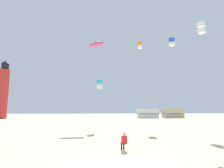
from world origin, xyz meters
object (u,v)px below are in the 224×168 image
object	(u,v)px
kite_tube_rainbow	(97,44)
rv_van_white	(148,113)
kite_box_blue	(172,42)
kite_flyer_standing	(124,141)
kite_box_cyan	(100,84)
kite_box_white	(201,28)
lighthouse_distant	(3,91)
rv_van_tan	(173,113)
kite_box_orange	(140,45)

from	to	relation	value
kite_tube_rainbow	rv_van_white	distance (m)	31.35
kite_tube_rainbow	kite_box_blue	distance (m)	12.70
kite_flyer_standing	kite_box_cyan	size ratio (longest dim) A/B	0.17
kite_flyer_standing	kite_box_white	xyz separation A→B (m)	(8.83, 4.22, 10.31)
lighthouse_distant	rv_van_tan	bearing A→B (deg)	0.14
kite_box_blue	kite_box_white	bearing A→B (deg)	-92.32
rv_van_white	rv_van_tan	distance (m)	7.88
kite_box_cyan	kite_flyer_standing	bearing A→B (deg)	-84.19
kite_flyer_standing	kite_box_orange	size ratio (longest dim) A/B	0.08
kite_flyer_standing	rv_van_tan	world-z (taller)	rv_van_tan
rv_van_tan	kite_flyer_standing	bearing A→B (deg)	-121.53
kite_flyer_standing	kite_box_white	size ratio (longest dim) A/B	0.10
lighthouse_distant	rv_van_tan	size ratio (longest dim) A/B	2.56
kite_box_orange	kite_box_blue	world-z (taller)	kite_box_orange
kite_box_orange	kite_box_white	size ratio (longest dim) A/B	1.25
rv_van_white	kite_box_white	bearing A→B (deg)	-97.13
kite_box_white	kite_box_blue	distance (m)	7.68
kite_tube_rainbow	rv_van_white	xyz separation A→B (m)	(16.12, 23.73, -12.64)
lighthouse_distant	kite_box_blue	bearing A→B (deg)	-38.81
kite_box_orange	kite_flyer_standing	bearing A→B (deg)	-108.67
rv_van_white	rv_van_tan	size ratio (longest dim) A/B	0.99
kite_flyer_standing	lighthouse_distant	size ratio (longest dim) A/B	0.07
kite_box_cyan	kite_box_orange	xyz separation A→B (m)	(7.13, 4.86, 7.66)
kite_flyer_standing	kite_tube_rainbow	xyz separation A→B (m)	(-1.70, 18.15, 13.42)
kite_flyer_standing	kite_tube_rainbow	world-z (taller)	kite_tube_rainbow
kite_box_orange	kite_box_white	xyz separation A→B (m)	(2.97, -13.14, -2.84)
kite_box_white	rv_van_white	size ratio (longest dim) A/B	1.77
lighthouse_distant	kite_flyer_standing	bearing A→B (deg)	-56.14
kite_flyer_standing	rv_van_white	distance (m)	44.30
kite_box_blue	rv_van_tan	distance (m)	34.43
rv_van_tan	kite_box_white	bearing A→B (deg)	-113.15
kite_box_cyan	kite_box_blue	bearing A→B (deg)	-4.00
kite_box_blue	lighthouse_distant	xyz separation A→B (m)	(-37.00, 29.76, -4.49)
kite_box_white	kite_tube_rainbow	bearing A→B (deg)	127.08
kite_box_orange	kite_box_cyan	bearing A→B (deg)	-145.75
kite_box_blue	rv_van_tan	xyz separation A→B (m)	(13.16, 29.88, -10.94)
kite_flyer_standing	kite_box_cyan	xyz separation A→B (m)	(-1.27, 12.49, 5.49)
kite_box_cyan	lighthouse_distant	xyz separation A→B (m)	(-26.59, 29.03, 1.73)
kite_box_white	kite_tube_rainbow	distance (m)	17.74
kite_flyer_standing	kite_tube_rainbow	size ratio (longest dim) A/B	0.08
kite_flyer_standing	kite_box_cyan	bearing A→B (deg)	-94.84
kite_flyer_standing	kite_box_blue	distance (m)	18.95
kite_box_orange	rv_van_tan	distance (m)	31.83
kite_flyer_standing	rv_van_tan	bearing A→B (deg)	-128.81
kite_box_cyan	kite_box_white	size ratio (longest dim) A/B	0.58
lighthouse_distant	rv_van_white	distance (m)	42.77
kite_box_white	kite_flyer_standing	bearing A→B (deg)	-154.49
kite_tube_rainbow	kite_box_blue	xyz separation A→B (m)	(10.84, -6.39, -1.71)
kite_flyer_standing	kite_tube_rainbow	distance (m)	22.64
kite_flyer_standing	kite_box_blue	size ratio (longest dim) A/B	0.09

